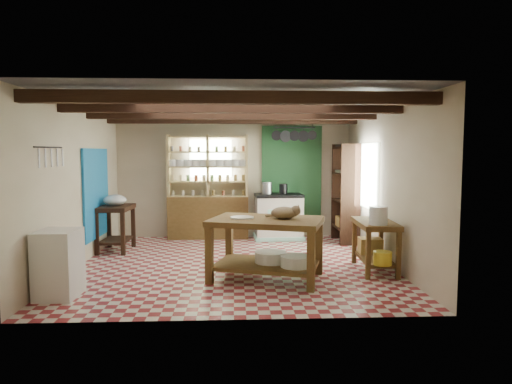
{
  "coord_description": "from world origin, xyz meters",
  "views": [
    {
      "loc": [
        0.02,
        -7.37,
        1.84
      ],
      "look_at": [
        0.37,
        0.3,
        1.16
      ],
      "focal_mm": 32.0,
      "sensor_mm": 36.0,
      "label": 1
    }
  ],
  "objects_px": {
    "right_counter": "(375,246)",
    "stove": "(278,216)",
    "white_cabinet": "(59,264)",
    "cat": "(284,213)",
    "work_table": "(266,249)",
    "prep_table": "(116,228)"
  },
  "relations": [
    {
      "from": "white_cabinet",
      "to": "cat",
      "type": "relative_size",
      "value": 2.23
    },
    {
      "from": "stove",
      "to": "prep_table",
      "type": "relative_size",
      "value": 1.16
    },
    {
      "from": "work_table",
      "to": "white_cabinet",
      "type": "xyz_separation_m",
      "value": [
        -2.69,
        -0.69,
        -0.01
      ]
    },
    {
      "from": "prep_table",
      "to": "work_table",
      "type": "bearing_deg",
      "value": -35.15
    },
    {
      "from": "prep_table",
      "to": "cat",
      "type": "bearing_deg",
      "value": -33.04
    },
    {
      "from": "work_table",
      "to": "cat",
      "type": "distance_m",
      "value": 0.59
    },
    {
      "from": "cat",
      "to": "prep_table",
      "type": "bearing_deg",
      "value": 152.46
    },
    {
      "from": "right_counter",
      "to": "stove",
      "type": "bearing_deg",
      "value": 118.34
    },
    {
      "from": "work_table",
      "to": "right_counter",
      "type": "relative_size",
      "value": 1.44
    },
    {
      "from": "white_cabinet",
      "to": "cat",
      "type": "distance_m",
      "value": 3.07
    },
    {
      "from": "cat",
      "to": "work_table",
      "type": "bearing_deg",
      "value": -178.69
    },
    {
      "from": "work_table",
      "to": "cat",
      "type": "relative_size",
      "value": 4.06
    },
    {
      "from": "prep_table",
      "to": "white_cabinet",
      "type": "height_order",
      "value": "white_cabinet"
    },
    {
      "from": "stove",
      "to": "white_cabinet",
      "type": "distance_m",
      "value": 4.89
    },
    {
      "from": "work_table",
      "to": "cat",
      "type": "height_order",
      "value": "cat"
    },
    {
      "from": "stove",
      "to": "prep_table",
      "type": "xyz_separation_m",
      "value": [
        -3.14,
        -1.03,
        -0.06
      ]
    },
    {
      "from": "white_cabinet",
      "to": "right_counter",
      "type": "distance_m",
      "value": 4.53
    },
    {
      "from": "prep_table",
      "to": "right_counter",
      "type": "bearing_deg",
      "value": -18.59
    },
    {
      "from": "work_table",
      "to": "prep_table",
      "type": "height_order",
      "value": "work_table"
    },
    {
      "from": "prep_table",
      "to": "cat",
      "type": "relative_size",
      "value": 2.21
    },
    {
      "from": "stove",
      "to": "right_counter",
      "type": "bearing_deg",
      "value": -68.14
    },
    {
      "from": "prep_table",
      "to": "white_cabinet",
      "type": "relative_size",
      "value": 0.99
    }
  ]
}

